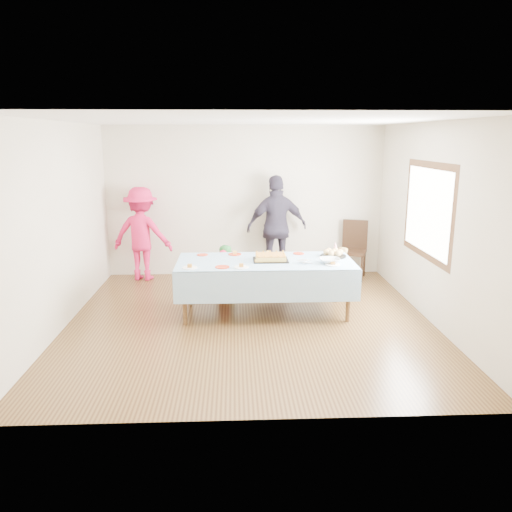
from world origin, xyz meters
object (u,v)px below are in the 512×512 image
Objects in this scene: party_table at (265,264)px; birthday_cake at (271,258)px; dining_chair at (354,246)px; adult_left at (142,234)px.

party_table is 0.12m from birthday_cake.
birthday_cake is (0.08, 0.01, 0.10)m from party_table.
dining_chair reaches higher than birthday_cake.
adult_left reaches higher than dining_chair.
dining_chair is 3.80m from adult_left.
dining_chair is 0.63× the size of adult_left.
adult_left is (-3.79, 0.03, 0.25)m from dining_chair.
party_table is 1.51× the size of adult_left.
adult_left is (-2.15, 1.86, 0.00)m from birthday_cake.
adult_left is (-2.07, 1.86, 0.10)m from party_table.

